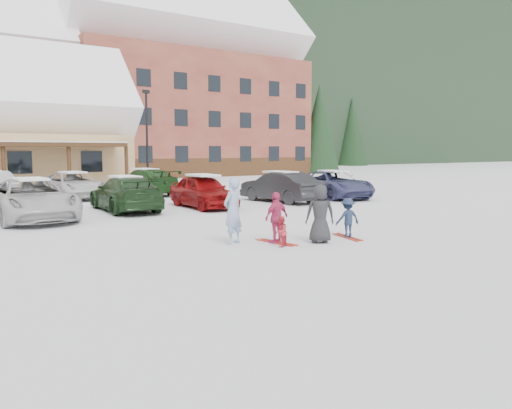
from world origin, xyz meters
TOP-DOWN VIEW (x-y plane):
  - ground at (0.00, 0.00)m, footprint 160.00×160.00m
  - alpine_hotel at (14.27, 38.00)m, footprint 31.48×14.01m
  - lamp_post at (6.54, 24.47)m, footprint 0.50×0.25m
  - conifer_1 at (30.00, 32.00)m, footprint 4.84×4.84m
  - conifer_3 at (6.00, 44.00)m, footprint 3.96×3.96m
  - conifer_4 at (34.00, 46.00)m, footprint 5.06×5.06m
  - adult_skier at (-0.67, 0.69)m, footprint 0.78×0.64m
  - toddler_red at (0.15, -0.40)m, footprint 0.50×0.48m
  - child_navy at (2.62, -0.36)m, footprint 0.83×0.60m
  - skis_child_navy at (2.62, -0.36)m, footprint 0.53×1.41m
  - child_magenta at (0.39, 0.13)m, footprint 0.88×0.47m
  - skis_child_magenta at (0.39, 0.13)m, footprint 0.42×1.41m
  - bystander_dark at (1.40, -0.53)m, footprint 0.95×0.87m
  - parked_car_2 at (-4.33, 8.83)m, footprint 2.67×5.56m
  - parked_car_3 at (-0.50, 9.60)m, footprint 2.25×5.11m
  - parked_car_4 at (2.77, 8.82)m, footprint 1.85×4.35m
  - parked_car_5 at (7.10, 8.83)m, footprint 2.06×4.69m
  - parked_car_6 at (10.79, 9.00)m, footprint 3.18×5.53m
  - parked_car_10 at (-0.91, 16.41)m, footprint 2.86×5.29m
  - parked_car_11 at (3.11, 16.45)m, footprint 2.60×5.32m

SIDE VIEW (x-z plane):
  - ground at x=0.00m, z-range 0.00..0.00m
  - skis_child_navy at x=2.62m, z-range 0.00..0.03m
  - skis_child_magenta at x=0.39m, z-range 0.00..0.03m
  - toddler_red at x=0.15m, z-range 0.00..0.82m
  - child_navy at x=2.62m, z-range 0.00..1.16m
  - parked_car_10 at x=-0.91m, z-range 0.00..1.41m
  - child_magenta at x=0.39m, z-range 0.00..1.42m
  - parked_car_6 at x=10.79m, z-range 0.00..1.45m
  - parked_car_3 at x=-0.50m, z-range 0.00..1.46m
  - parked_car_4 at x=2.77m, z-range 0.00..1.47m
  - parked_car_11 at x=3.11m, z-range 0.00..1.49m
  - parked_car_5 at x=7.10m, z-range 0.00..1.50m
  - parked_car_2 at x=-4.33m, z-range 0.00..1.53m
  - bystander_dark at x=1.40m, z-range 0.00..1.63m
  - adult_skier at x=-0.67m, z-range 0.00..1.83m
  - lamp_post at x=6.54m, z-range 0.41..7.36m
  - conifer_3 at x=6.00m, z-range 0.53..9.71m
  - conifer_1 at x=30.00m, z-range 0.65..11.87m
  - conifer_4 at x=34.00m, z-range 0.68..12.41m
  - alpine_hotel at x=14.27m, z-range -2.11..19.37m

